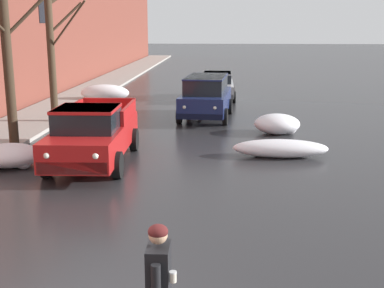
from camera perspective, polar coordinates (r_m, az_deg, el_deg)
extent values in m
cube|color=gray|center=(25.51, -14.62, 4.14)|extent=(2.66, 80.00, 0.14)
cube|color=brown|center=(25.84, -19.14, 13.25)|extent=(0.60, 80.00, 8.48)
cube|color=black|center=(28.30, -16.53, 14.53)|extent=(0.08, 1.10, 1.60)
ellipsoid|color=white|center=(27.13, -9.77, 5.69)|extent=(2.56, 1.11, 0.87)
ellipsoid|color=white|center=(27.32, -11.29, 5.33)|extent=(0.65, 0.54, 0.54)
ellipsoid|color=white|center=(27.17, -10.38, 5.43)|extent=(0.76, 0.64, 0.64)
ellipsoid|color=white|center=(15.67, 9.92, -0.48)|extent=(2.89, 0.93, 0.54)
ellipsoid|color=white|center=(15.64, 7.46, -0.61)|extent=(0.53, 0.44, 0.44)
ellipsoid|color=white|center=(15.79, 11.99, -0.63)|extent=(0.55, 0.45, 0.45)
ellipsoid|color=white|center=(15.32, -19.86, -1.21)|extent=(1.85, 1.49, 0.64)
ellipsoid|color=white|center=(14.95, -18.42, -1.84)|extent=(0.53, 0.44, 0.44)
ellipsoid|color=white|center=(15.24, -20.36, -1.47)|extent=(0.68, 0.57, 0.57)
ellipsoid|color=white|center=(18.98, 9.54, 2.25)|extent=(1.67, 1.48, 0.74)
ellipsoid|color=white|center=(18.99, 10.92, 1.74)|extent=(0.53, 0.44, 0.44)
cylinder|color=#382B1E|center=(17.15, -20.16, 10.57)|extent=(0.31, 0.31, 6.74)
cylinder|color=#382B1E|center=(17.12, -18.04, 13.69)|extent=(1.41, 0.60, 1.42)
cylinder|color=#423323|center=(21.02, -15.61, 10.59)|extent=(0.29, 0.29, 6.25)
cylinder|color=#423323|center=(21.00, -14.04, 13.59)|extent=(1.29, 0.50, 1.23)
cylinder|color=#423323|center=(20.47, -13.84, 12.87)|extent=(1.69, 0.69, 1.83)
cube|color=red|center=(14.95, -10.96, 0.65)|extent=(1.98, 5.05, 0.76)
cube|color=black|center=(14.14, -11.70, 2.80)|extent=(1.66, 1.65, 0.64)
cube|color=red|center=(14.10, -11.76, 3.91)|extent=(1.70, 1.70, 0.08)
cube|color=red|center=(15.63, -7.14, 3.59)|extent=(0.17, 2.40, 0.44)
cube|color=red|center=(16.00, -13.31, 3.56)|extent=(0.17, 2.40, 0.44)
cube|color=red|center=(17.20, -9.27, 4.40)|extent=(1.74, 0.15, 0.44)
cube|color=#B7B7BC|center=(12.70, -13.32, -2.65)|extent=(1.75, 0.17, 0.32)
sphere|color=white|center=(12.44, -10.79, -1.34)|extent=(0.16, 0.16, 0.16)
sphere|color=white|center=(12.75, -16.04, -1.26)|extent=(0.16, 0.16, 0.16)
cylinder|color=black|center=(13.43, -8.38, -2.36)|extent=(0.24, 0.73, 0.72)
cylinder|color=black|center=(13.88, -16.03, -2.22)|extent=(0.24, 0.73, 0.72)
cylinder|color=black|center=(16.30, -6.53, 0.49)|extent=(0.24, 0.73, 0.72)
cylinder|color=black|center=(16.68, -12.93, 0.53)|extent=(0.24, 0.73, 0.72)
cube|color=navy|center=(21.68, 1.59, 4.80)|extent=(2.18, 4.41, 0.80)
cube|color=black|center=(21.62, 1.61, 6.75)|extent=(1.82, 3.11, 0.68)
cube|color=navy|center=(21.59, 1.62, 7.57)|extent=(1.86, 3.18, 0.06)
cube|color=black|center=(19.68, 0.86, 3.10)|extent=(1.80, 0.27, 0.22)
cube|color=black|center=(23.77, 2.18, 4.87)|extent=(1.80, 0.27, 0.22)
cylinder|color=black|center=(20.35, 3.75, 3.07)|extent=(0.24, 0.69, 0.68)
cylinder|color=black|center=(20.58, -1.44, 3.21)|extent=(0.24, 0.69, 0.68)
cylinder|color=black|center=(22.96, 4.29, 4.24)|extent=(0.24, 0.69, 0.68)
cylinder|color=black|center=(23.16, -0.33, 4.35)|extent=(0.24, 0.69, 0.68)
sphere|color=silver|center=(19.52, 2.59, 4.07)|extent=(0.14, 0.14, 0.14)
sphere|color=silver|center=(19.67, -0.86, 4.16)|extent=(0.14, 0.14, 0.14)
cube|color=#B7B7BC|center=(27.44, 2.85, 6.30)|extent=(1.72, 4.14, 0.60)
cube|color=black|center=(27.58, 2.87, 7.51)|extent=(1.47, 2.16, 0.52)
cube|color=#B7B7BC|center=(27.56, 2.87, 7.98)|extent=(1.51, 2.20, 0.06)
cube|color=#525254|center=(25.47, 2.82, 5.34)|extent=(1.66, 0.13, 0.22)
cube|color=#525254|center=(29.46, 2.87, 6.43)|extent=(1.66, 0.13, 0.22)
cylinder|color=black|center=(26.22, 4.73, 5.28)|extent=(0.18, 0.60, 0.60)
cylinder|color=black|center=(26.23, 0.93, 5.33)|extent=(0.18, 0.60, 0.60)
cylinder|color=black|center=(28.76, 4.59, 5.99)|extent=(0.18, 0.60, 0.60)
cylinder|color=black|center=(28.76, 1.12, 6.04)|extent=(0.18, 0.60, 0.60)
sphere|color=silver|center=(25.41, 4.07, 5.90)|extent=(0.14, 0.14, 0.14)
sphere|color=silver|center=(25.41, 1.58, 5.93)|extent=(0.14, 0.14, 0.14)
cube|color=black|center=(6.03, -3.77, -14.15)|extent=(0.26, 0.42, 0.64)
cylinder|color=black|center=(6.29, -3.49, -13.55)|extent=(0.11, 0.11, 0.56)
cylinder|color=black|center=(5.84, -4.07, -15.85)|extent=(0.11, 0.11, 0.56)
sphere|color=tan|center=(5.84, -3.84, -10.14)|extent=(0.22, 0.22, 0.22)
ellipsoid|color=#4C1919|center=(5.82, -3.85, -9.80)|extent=(0.23, 0.23, 0.17)
cylinder|color=beige|center=(5.87, -2.15, -14.76)|extent=(0.08, 0.08, 0.11)
cylinder|color=silver|center=(5.84, -2.16, -14.22)|extent=(0.09, 0.09, 0.02)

